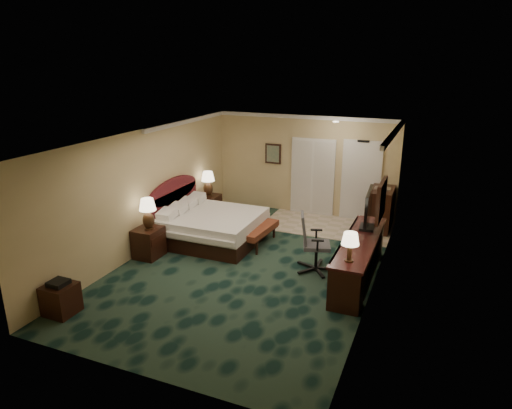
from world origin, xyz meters
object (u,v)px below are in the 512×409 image
at_px(lamp_near, 148,214).
at_px(nightstand_near, 149,243).
at_px(side_table, 61,299).
at_px(bed, 213,228).
at_px(desk, 359,259).
at_px(bed_bench, 259,236).
at_px(tv, 368,210).
at_px(minibar, 381,209).
at_px(desk_chair, 317,243).
at_px(lamp_far, 208,184).
at_px(nightstand_far, 210,206).

bearing_deg(lamp_near, nightstand_near, -168.63).
bearing_deg(side_table, bed, 77.04).
xyz_separation_m(lamp_near, desk, (4.35, 0.67, -0.57)).
relative_size(lamp_near, bed_bench, 0.52).
relative_size(desk, tv, 2.77).
relative_size(tv, minibar, 0.98).
distance_m(nightstand_near, lamp_near, 0.66).
distance_m(desk_chair, minibar, 3.01).
bearing_deg(tv, nightstand_near, -166.94).
relative_size(lamp_far, minibar, 0.63).
xyz_separation_m(desk, minibar, (0.00, 2.94, 0.12)).
relative_size(desk, desk_chair, 2.37).
distance_m(lamp_far, bed_bench, 2.47).
xyz_separation_m(nightstand_far, tv, (4.43, -1.53, 0.93)).
height_order(nightstand_far, desk, desk).
height_order(side_table, minibar, minibar).
height_order(nightstand_near, desk, desk).
relative_size(side_table, tv, 0.51).
bearing_deg(desk_chair, bed, 149.66).
distance_m(bed, tv, 3.64).
xyz_separation_m(lamp_near, desk_chair, (3.49, 0.73, -0.38)).
bearing_deg(desk_chair, nightstand_near, 173.97).
distance_m(tv, minibar, 2.39).
bearing_deg(desk, lamp_near, -171.23).
relative_size(bed, tv, 2.05).
xyz_separation_m(nightstand_near, minibar, (4.39, 3.62, 0.20)).
relative_size(bed, desk, 0.74).
height_order(tv, minibar, tv).
bearing_deg(desk, nightstand_far, 153.71).
height_order(bed_bench, desk, desk).
distance_m(desk, desk_chair, 0.88).
relative_size(lamp_near, desk, 0.24).
height_order(bed, side_table, bed).
xyz_separation_m(bed, tv, (3.53, 0.01, 0.89)).
height_order(bed, lamp_near, lamp_near).
bearing_deg(bed, lamp_far, 121.43).
distance_m(side_table, desk, 5.43).
distance_m(nightstand_near, nightstand_far, 2.86).
relative_size(bed_bench, desk, 0.45).
distance_m(lamp_far, desk_chair, 4.14).
height_order(nightstand_far, side_table, nightstand_far).
height_order(nightstand_near, minibar, minibar).
xyz_separation_m(bed, nightstand_far, (-0.90, 1.53, -0.04)).
bearing_deg(lamp_near, tv, 16.87).
bearing_deg(tv, desk_chair, -149.33).
xyz_separation_m(side_table, desk, (4.40, 3.19, 0.15)).
distance_m(lamp_far, desk, 4.94).
distance_m(lamp_near, bed_bench, 2.56).
bearing_deg(minibar, tv, -89.65).
bearing_deg(minibar, nightstand_far, -170.21).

